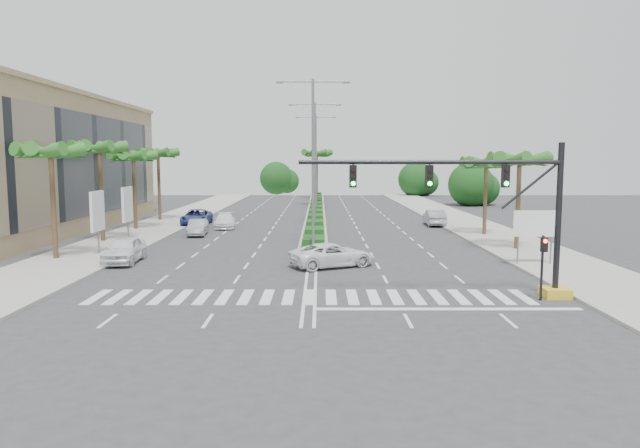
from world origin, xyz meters
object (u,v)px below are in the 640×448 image
(car_parked_a, at_px, (124,250))
(car_crossing, at_px, (332,255))
(car_parked_c, at_px, (197,217))
(car_right, at_px, (434,218))
(car_parked_b, at_px, (198,227))
(car_parked_d, at_px, (225,221))

(car_parked_a, xyz_separation_m, car_crossing, (13.03, -1.41, -0.10))
(car_parked_c, xyz_separation_m, car_right, (23.60, -0.46, 0.00))
(car_parked_a, bearing_deg, car_parked_b, 79.49)
(car_parked_d, xyz_separation_m, car_crossing, (9.81, -20.03, 0.03))
(car_parked_c, relative_size, car_parked_d, 1.18)
(car_parked_c, bearing_deg, car_right, -4.02)
(car_crossing, relative_size, car_right, 1.09)
(car_parked_a, bearing_deg, car_parked_d, 77.37)
(car_right, bearing_deg, car_parked_a, 42.86)
(car_right, bearing_deg, car_crossing, 66.08)
(car_parked_a, height_order, car_parked_d, car_parked_a)
(car_parked_c, distance_m, car_crossing, 25.98)
(car_parked_d, bearing_deg, car_crossing, -70.93)
(car_right, bearing_deg, car_parked_c, 0.61)
(car_parked_d, relative_size, car_crossing, 0.91)
(car_parked_c, xyz_separation_m, car_crossing, (13.03, -22.48, -0.06))
(car_parked_c, bearing_deg, car_parked_d, -40.24)
(car_parked_b, xyz_separation_m, car_parked_d, (1.44, 5.41, 0.00))
(car_crossing, xyz_separation_m, car_right, (10.57, 22.03, 0.06))
(car_parked_c, height_order, car_crossing, car_parked_c)
(car_parked_d, bearing_deg, car_parked_a, -106.84)
(car_parked_b, bearing_deg, car_parked_a, -102.49)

